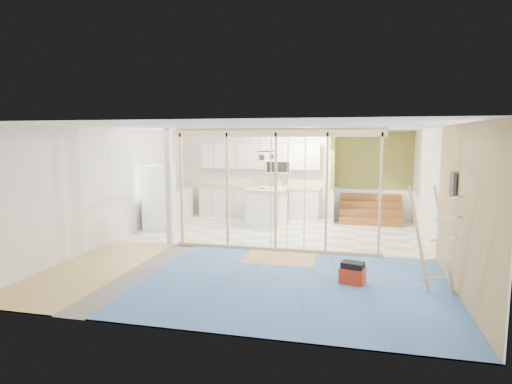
% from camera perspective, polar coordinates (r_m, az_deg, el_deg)
% --- Properties ---
extents(room, '(7.01, 8.01, 2.61)m').
position_cam_1_polar(room, '(8.98, 0.77, 0.26)').
color(room, slate).
rests_on(room, ground).
extents(floor_overlays, '(7.00, 8.00, 0.03)m').
position_cam_1_polar(floor_overlays, '(9.27, 1.29, -7.65)').
color(floor_overlays, white).
rests_on(floor_overlays, room).
extents(stud_frame, '(4.66, 0.14, 2.60)m').
position_cam_1_polar(stud_frame, '(9.01, -0.73, 2.14)').
color(stud_frame, '#D4C582').
rests_on(stud_frame, room).
extents(base_cabinets, '(4.45, 2.24, 0.93)m').
position_cam_1_polar(base_cabinets, '(12.72, -3.06, -1.50)').
color(base_cabinets, silver).
rests_on(base_cabinets, room).
extents(upper_cabinets, '(3.60, 0.41, 0.85)m').
position_cam_1_polar(upper_cabinets, '(12.84, 0.77, 4.66)').
color(upper_cabinets, silver).
rests_on(upper_cabinets, room).
extents(green_partition, '(2.25, 1.51, 2.60)m').
position_cam_1_polar(green_partition, '(12.45, 13.68, 0.34)').
color(green_partition, olive).
rests_on(green_partition, room).
extents(pot_rack, '(0.52, 0.52, 0.72)m').
position_cam_1_polar(pot_rack, '(10.84, 1.35, 5.14)').
color(pot_rack, black).
rests_on(pot_rack, room).
extents(sheathing_panel, '(0.02, 4.00, 2.60)m').
position_cam_1_polar(sheathing_panel, '(6.97, 26.00, -2.46)').
color(sheathing_panel, tan).
rests_on(sheathing_panel, room).
extents(electrical_panel, '(0.04, 0.30, 0.40)m').
position_cam_1_polar(electrical_panel, '(7.50, 24.77, 0.93)').
color(electrical_panel, '#3C3C42').
rests_on(electrical_panel, room).
extents(ceiling_light, '(0.32, 0.32, 0.08)m').
position_cam_1_polar(ceiling_light, '(11.72, 10.76, 7.82)').
color(ceiling_light, '#FFEABF').
rests_on(ceiling_light, room).
extents(fridge, '(0.87, 0.85, 1.69)m').
position_cam_1_polar(fridge, '(11.41, -12.74, -0.74)').
color(fridge, white).
rests_on(fridge, room).
extents(island, '(1.12, 1.12, 1.02)m').
position_cam_1_polar(island, '(11.75, 1.50, -2.02)').
color(island, white).
rests_on(island, room).
extents(bowl, '(0.35, 0.35, 0.07)m').
position_cam_1_polar(bowl, '(11.61, 1.17, 0.59)').
color(bowl, silver).
rests_on(bowl, island).
extents(soap_bottle_a, '(0.14, 0.14, 0.31)m').
position_cam_1_polar(soap_bottle_a, '(13.19, -6.45, 1.48)').
color(soap_bottle_a, '#A6A9B9').
rests_on(soap_bottle_a, base_cabinets).
extents(soap_bottle_b, '(0.11, 0.11, 0.21)m').
position_cam_1_polar(soap_bottle_b, '(12.70, 3.21, 1.08)').
color(soap_bottle_b, white).
rests_on(soap_bottle_b, base_cabinets).
extents(toolbox, '(0.45, 0.38, 0.37)m').
position_cam_1_polar(toolbox, '(7.30, 12.75, -10.57)').
color(toolbox, '#B22C10').
rests_on(toolbox, room).
extents(ladder, '(0.89, 0.09, 1.66)m').
position_cam_1_polar(ladder, '(7.09, 22.74, -5.85)').
color(ladder, tan).
rests_on(ladder, room).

